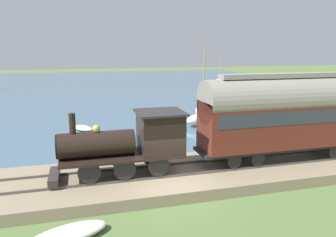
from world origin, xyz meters
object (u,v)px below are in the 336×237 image
steam_locomotive (133,140)px  rowboat_mid_harbor (83,128)px  passenger_coach (291,112)px  sailboat_yellow (220,86)px  beached_dinghy (68,234)px  sailboat_white (203,118)px

steam_locomotive → rowboat_mid_harbor: (11.94, 2.18, -2.11)m
passenger_coach → sailboat_yellow: bearing=-18.2°
steam_locomotive → rowboat_mid_harbor: size_ratio=2.92×
passenger_coach → sailboat_yellow: sailboat_yellow is taller
passenger_coach → sailboat_yellow: (33.05, -10.84, -2.49)m
steam_locomotive → beached_dinghy: size_ratio=2.13×
passenger_coach → steam_locomotive: bearing=90.0°
sailboat_white → passenger_coach: bearing=159.4°
steam_locomotive → passenger_coach: 8.74m
rowboat_mid_harbor → steam_locomotive: bearing=-115.7°
beached_dinghy → passenger_coach: bearing=-70.8°
passenger_coach → rowboat_mid_harbor: passenger_coach is taller
passenger_coach → sailboat_white: (11.35, 0.59, -2.63)m
passenger_coach → rowboat_mid_harbor: bearing=42.3°
steam_locomotive → passenger_coach: passenger_coach is taller
sailboat_white → sailboat_yellow: (21.70, -11.43, 0.13)m
beached_dinghy → rowboat_mid_harbor: bearing=-3.0°
sailboat_white → sailboat_yellow: size_ratio=1.18×
sailboat_white → rowboat_mid_harbor: bearing=63.1°
steam_locomotive → beached_dinghy: steam_locomotive is taller
sailboat_yellow → rowboat_mid_harbor: size_ratio=2.60×
sailboat_white → beached_dinghy: bearing=120.6°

